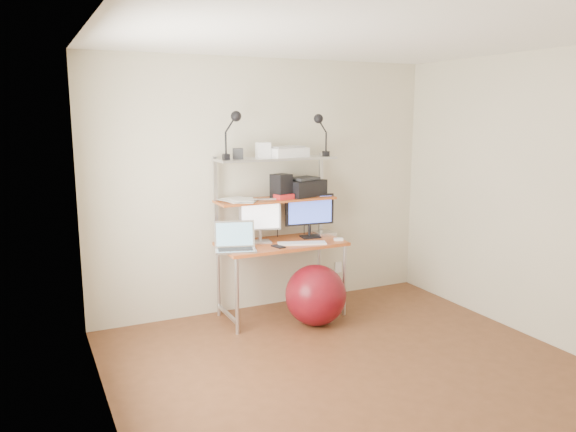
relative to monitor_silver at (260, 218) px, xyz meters
name	(u,v)px	position (x,y,z in m)	size (l,w,h in m)	color
room	(365,215)	(0.18, -1.54, 0.27)	(3.60, 3.60, 3.60)	brown
computer_desk	(279,219)	(0.18, -0.03, -0.03)	(1.20, 0.60, 1.57)	#B45723
wall_outlet	(338,267)	(1.03, 0.25, -0.68)	(0.08, 0.01, 0.12)	white
monitor_silver	(260,218)	(0.00, 0.00, 0.00)	(0.41, 0.17, 0.46)	#B5B5BA
monitor_black	(310,212)	(0.53, -0.01, 0.01)	(0.51, 0.16, 0.51)	black
laptop	(235,244)	(-0.32, -0.18, -0.19)	(0.43, 0.38, 0.32)	silver
keyboard	(302,243)	(0.33, -0.24, -0.24)	(0.46, 0.13, 0.01)	white
mouse	(338,239)	(0.72, -0.26, -0.23)	(0.09, 0.05, 0.02)	white
mac_mini	(324,233)	(0.71, 0.01, -0.22)	(0.19, 0.19, 0.04)	silver
phone	(278,247)	(0.07, -0.26, -0.24)	(0.07, 0.14, 0.01)	black
printer	(304,187)	(0.51, 0.07, 0.26)	(0.45, 0.37, 0.19)	black
nas_cube	(281,186)	(0.24, 0.02, 0.29)	(0.16, 0.16, 0.24)	black
red_box	(284,197)	(0.24, -0.03, 0.19)	(0.17, 0.12, 0.05)	red
scanner	(286,152)	(0.30, 0.06, 0.62)	(0.44, 0.34, 0.10)	white
box_white	(263,150)	(0.05, 0.04, 0.64)	(0.13, 0.10, 0.15)	white
box_grey	(238,154)	(-0.20, 0.04, 0.62)	(0.10, 0.10, 0.10)	#2D2D2F
clip_lamp_left	(234,124)	(-0.26, -0.03, 0.89)	(0.18, 0.10, 0.44)	black
clip_lamp_right	(320,126)	(0.61, -0.06, 0.87)	(0.16, 0.09, 0.41)	black
exercise_ball	(316,295)	(0.37, -0.45, -0.70)	(0.57, 0.57, 0.57)	maroon
paper_stack	(239,200)	(-0.20, 0.03, 0.18)	(0.40, 0.43, 0.02)	white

